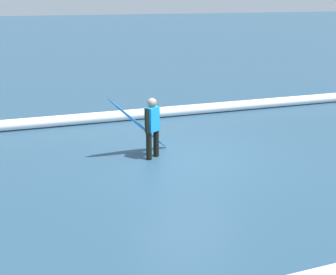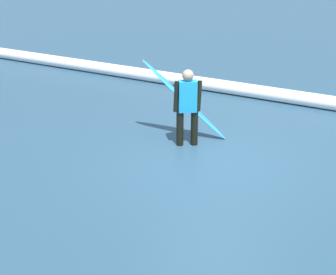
{
  "view_description": "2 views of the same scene",
  "coord_description": "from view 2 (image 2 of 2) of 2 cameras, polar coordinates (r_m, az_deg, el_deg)",
  "views": [
    {
      "loc": [
        3.79,
        9.26,
        3.79
      ],
      "look_at": [
        1.16,
        1.94,
        1.25
      ],
      "focal_mm": 46.55,
      "sensor_mm": 36.0,
      "label": 1
    },
    {
      "loc": [
        -3.28,
        8.0,
        3.88
      ],
      "look_at": [
        0.23,
        1.48,
        0.88
      ],
      "focal_mm": 54.84,
      "sensor_mm": 36.0,
      "label": 2
    }
  ],
  "objects": [
    {
      "name": "wave_crest_foreground",
      "position": [
        12.95,
        9.93,
        5.04
      ],
      "size": [
        24.02,
        0.84,
        0.33
      ],
      "primitive_type": "cylinder",
      "rotation": [
        0.0,
        1.57,
        -0.02
      ],
      "color": "white",
      "rests_on": "ground_plane"
    },
    {
      "name": "surfboard",
      "position": [
        10.13,
        1.86,
        4.2
      ],
      "size": [
        1.71,
        0.75,
        1.59
      ],
      "color": "#268CE5",
      "rests_on": "ground_plane"
    },
    {
      "name": "ground_plane",
      "position": [
        9.47,
        5.47,
        -2.24
      ],
      "size": [
        168.35,
        168.35,
        0.0
      ],
      "primitive_type": "plane",
      "color": "navy"
    },
    {
      "name": "surfer",
      "position": [
        9.71,
        2.18,
        3.77
      ],
      "size": [
        0.45,
        0.38,
        1.5
      ],
      "rotation": [
        0.0,
        0.0,
        3.73
      ],
      "color": "black",
      "rests_on": "ground_plane"
    }
  ]
}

